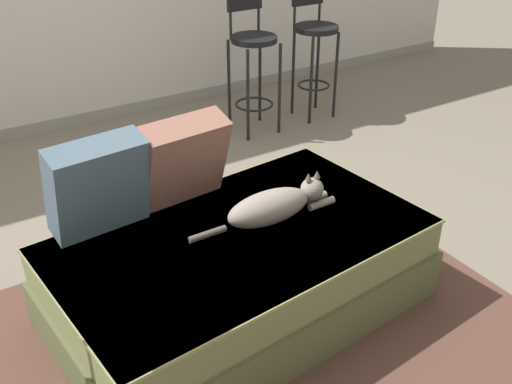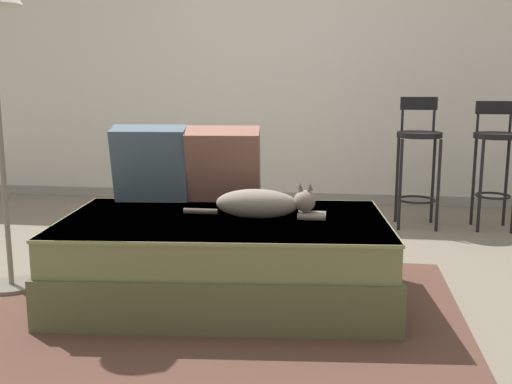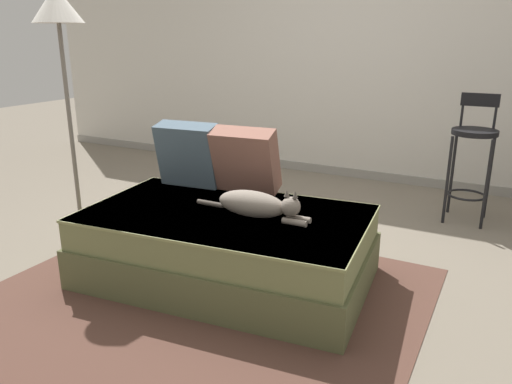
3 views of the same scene
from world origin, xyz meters
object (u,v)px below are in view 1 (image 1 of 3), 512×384
throw_pillow_corner (98,186)px  cat (274,205)px  couch (240,272)px  bar_stool_by_doorway (315,43)px  bar_stool_near_window (253,56)px  throw_pillow_middle (181,160)px

throw_pillow_corner → cat: 0.78m
throw_pillow_corner → cat: bearing=-25.7°
couch → bar_stool_by_doorway: bar_stool_by_doorway is taller
bar_stool_by_doorway → cat: bearing=-131.1°
couch → bar_stool_near_window: 2.16m
throw_pillow_corner → throw_pillow_middle: (0.42, 0.04, -0.00)m
bar_stool_by_doorway → throw_pillow_middle: bearing=-142.6°
bar_stool_near_window → bar_stool_by_doorway: bearing=0.0°
throw_pillow_middle → bar_stool_by_doorway: bar_stool_by_doorway is taller
couch → throw_pillow_corner: (-0.50, 0.35, 0.43)m
cat → bar_stool_by_doorway: 2.34m
bar_stool_near_window → bar_stool_by_doorway: bar_stool_near_window is taller
throw_pillow_middle → bar_stool_by_doorway: bearing=37.4°
throw_pillow_corner → bar_stool_near_window: bar_stool_near_window is taller
couch → bar_stool_near_window: (1.17, 1.78, 0.37)m
throw_pillow_corner → bar_stool_near_window: bearing=40.6°
bar_stool_near_window → throw_pillow_middle: bearing=-131.9°
couch → cat: cat is taller
cat → bar_stool_by_doorway: (1.54, 1.76, 0.10)m
throw_pillow_middle → cat: bearing=-53.5°
throw_pillow_corner → bar_stool_near_window: (1.66, 1.43, -0.07)m
bar_stool_near_window → bar_stool_by_doorway: (0.57, 0.00, 0.02)m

